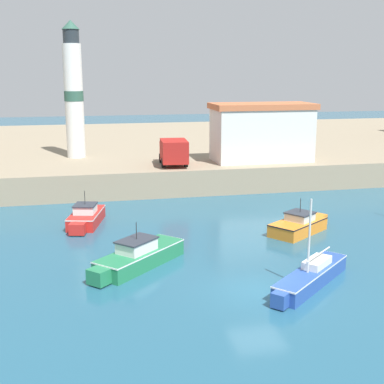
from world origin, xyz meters
name	(u,v)px	position (x,y,z in m)	size (l,w,h in m)	color
ground_plane	(258,291)	(0.00, 0.00, 0.00)	(200.00, 200.00, 0.00)	#235670
quay_seawall	(147,149)	(0.00, 38.97, 1.08)	(120.00, 40.00, 2.17)	gray
sailboat_blue_0	(311,276)	(2.64, 0.11, 0.47)	(5.47, 4.97, 4.32)	#284C9E
motorboat_red_3	(86,217)	(-7.60, 12.78, 0.54)	(2.72, 5.05, 2.32)	red
motorboat_green_4	(138,256)	(-5.10, 4.32, 0.58)	(5.46, 5.34, 2.43)	#237A4C
motorboat_orange_5	(300,225)	(5.57, 8.18, 0.51)	(4.84, 4.04, 2.23)	orange
lighthouse	(74,93)	(-8.00, 27.96, 8.04)	(1.71, 1.71, 12.14)	silver
harbor_shed_near_wharf	(262,132)	(8.00, 22.54, 4.71)	(8.88, 4.25, 5.05)	silver
truck_on_quay	(173,151)	(-0.03, 21.79, 3.38)	(2.44, 4.44, 2.20)	#AD1E19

